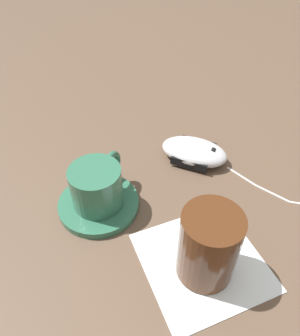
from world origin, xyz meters
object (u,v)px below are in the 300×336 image
at_px(computer_mouse, 194,152).
at_px(coffee_cup, 98,184).
at_px(saucer, 99,205).
at_px(drinking_glass, 209,246).

bearing_deg(computer_mouse, coffee_cup, 34.08).
xyz_separation_m(saucer, computer_mouse, (-0.15, -0.11, 0.01)).
bearing_deg(computer_mouse, drinking_glass, 87.47).
bearing_deg(drinking_glass, coffee_cup, -37.66).
distance_m(saucer, computer_mouse, 0.19).
height_order(computer_mouse, drinking_glass, drinking_glass).
distance_m(coffee_cup, computer_mouse, 0.19).
xyz_separation_m(saucer, coffee_cup, (-0.00, -0.01, 0.04)).
bearing_deg(saucer, drinking_glass, 144.50).
distance_m(computer_mouse, drinking_glass, 0.22).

